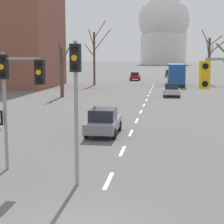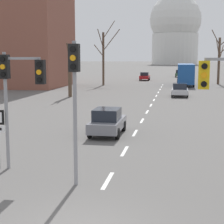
% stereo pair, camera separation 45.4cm
% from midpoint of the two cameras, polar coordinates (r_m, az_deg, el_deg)
% --- Properties ---
extents(lane_stripe_0, '(0.16, 2.00, 0.01)m').
position_cam_midpoint_polar(lane_stripe_0, '(14.19, 0.27, -10.40)').
color(lane_stripe_0, silver).
rests_on(lane_stripe_0, ground_plane).
extents(lane_stripe_1, '(0.16, 2.00, 0.01)m').
position_cam_midpoint_polar(lane_stripe_1, '(18.46, 2.65, -5.96)').
color(lane_stripe_1, silver).
rests_on(lane_stripe_1, ground_plane).
extents(lane_stripe_2, '(0.16, 2.00, 0.01)m').
position_cam_midpoint_polar(lane_stripe_2, '(22.82, 4.10, -3.20)').
color(lane_stripe_2, silver).
rests_on(lane_stripe_2, ground_plane).
extents(lane_stripe_3, '(0.16, 2.00, 0.01)m').
position_cam_midpoint_polar(lane_stripe_3, '(27.22, 5.08, -1.33)').
color(lane_stripe_3, silver).
rests_on(lane_stripe_3, ground_plane).
extents(lane_stripe_4, '(0.16, 2.00, 0.01)m').
position_cam_midpoint_polar(lane_stripe_4, '(31.65, 5.79, 0.02)').
color(lane_stripe_4, silver).
rests_on(lane_stripe_4, ground_plane).
extents(lane_stripe_5, '(0.16, 2.00, 0.01)m').
position_cam_midpoint_polar(lane_stripe_5, '(36.10, 6.32, 1.04)').
color(lane_stripe_5, silver).
rests_on(lane_stripe_5, ground_plane).
extents(lane_stripe_6, '(0.16, 2.00, 0.01)m').
position_cam_midpoint_polar(lane_stripe_6, '(40.56, 6.73, 1.84)').
color(lane_stripe_6, silver).
rests_on(lane_stripe_6, ground_plane).
extents(lane_stripe_7, '(0.16, 2.00, 0.01)m').
position_cam_midpoint_polar(lane_stripe_7, '(45.03, 7.07, 2.47)').
color(lane_stripe_7, silver).
rests_on(lane_stripe_7, ground_plane).
extents(lane_stripe_8, '(0.16, 2.00, 0.01)m').
position_cam_midpoint_polar(lane_stripe_8, '(49.51, 7.34, 3.00)').
color(lane_stripe_8, silver).
rests_on(lane_stripe_8, ground_plane).
extents(lane_stripe_9, '(0.16, 2.00, 0.01)m').
position_cam_midpoint_polar(lane_stripe_9, '(53.98, 7.57, 3.43)').
color(lane_stripe_9, silver).
rests_on(lane_stripe_9, ground_plane).
extents(lane_stripe_10, '(0.16, 2.00, 0.01)m').
position_cam_midpoint_polar(lane_stripe_10, '(58.46, 7.76, 3.80)').
color(lane_stripe_10, silver).
rests_on(lane_stripe_10, ground_plane).
extents(lane_stripe_11, '(0.16, 2.00, 0.01)m').
position_cam_midpoint_polar(lane_stripe_11, '(62.95, 7.93, 4.12)').
color(lane_stripe_11, silver).
rests_on(lane_stripe_11, ground_plane).
extents(traffic_signal_near_left, '(1.86, 0.34, 4.77)m').
position_cam_midpoint_polar(traffic_signal_near_left, '(15.35, -13.39, 4.54)').
color(traffic_signal_near_left, gray).
rests_on(traffic_signal_near_left, ground_plane).
extents(traffic_signal_centre_tall, '(0.36, 0.34, 5.12)m').
position_cam_midpoint_polar(traffic_signal_centre_tall, '(13.09, -4.73, 3.96)').
color(traffic_signal_centre_tall, gray).
rests_on(traffic_signal_centre_tall, ground_plane).
extents(sedan_near_left, '(1.88, 4.25, 1.64)m').
position_cam_midpoint_polar(sedan_near_left, '(74.60, 5.18, 5.45)').
color(sedan_near_left, maroon).
rests_on(sedan_near_left, ground_plane).
extents(sedan_near_right, '(1.79, 3.99, 1.58)m').
position_cam_midpoint_polar(sedan_near_right, '(22.16, -0.11, -1.46)').
color(sedan_near_right, slate).
rests_on(sedan_near_right, ground_plane).
extents(sedan_mid_centre, '(1.92, 3.95, 1.57)m').
position_cam_midpoint_polar(sedan_mid_centre, '(44.58, 10.58, 3.35)').
color(sedan_mid_centre, '#B7B7BC').
rests_on(sedan_mid_centre, ground_plane).
extents(sedan_far_left, '(1.92, 4.38, 1.66)m').
position_cam_midpoint_polar(sedan_far_left, '(88.51, 10.37, 5.80)').
color(sedan_far_left, '#2D4C33').
rests_on(sedan_far_left, ground_plane).
extents(city_bus, '(2.66, 10.80, 3.48)m').
position_cam_midpoint_polar(city_bus, '(62.10, 11.36, 5.87)').
color(city_bus, '#19478C').
rests_on(city_bus, ground_plane).
extents(bare_tree_left_near, '(4.46, 5.04, 10.60)m').
position_cam_midpoint_polar(bare_tree_left_near, '(61.65, -1.05, 8.61)').
color(bare_tree_left_near, brown).
rests_on(bare_tree_left_near, ground_plane).
extents(bare_tree_right_near, '(3.72, 4.94, 9.24)m').
position_cam_midpoint_polar(bare_tree_right_near, '(66.65, 16.25, 7.94)').
color(bare_tree_right_near, brown).
rests_on(bare_tree_right_near, ground_plane).
extents(bare_tree_left_far, '(0.74, 3.61, 6.16)m').
position_cam_midpoint_polar(bare_tree_left_far, '(43.55, -6.13, 6.39)').
color(bare_tree_left_far, brown).
rests_on(bare_tree_left_far, ground_plane).
extents(capitol_dome, '(31.90, 31.90, 45.07)m').
position_cam_midpoint_polar(capitol_dome, '(242.99, 9.66, 12.34)').
color(capitol_dome, silver).
rests_on(capitol_dome, ground_plane).
extents(apartment_block_left, '(18.00, 14.00, 26.60)m').
position_cam_midpoint_polar(apartment_block_left, '(62.80, -15.54, 16.05)').
color(apartment_block_left, brown).
rests_on(apartment_block_left, ground_plane).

